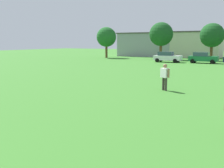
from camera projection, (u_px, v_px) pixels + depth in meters
ground_plane at (179, 71)px, 31.00m from camera, size 160.00×160.00×0.00m
bystander_near_trees at (165, 75)px, 18.23m from camera, size 0.75×0.59×1.80m
parked_car_white_0 at (167, 57)px, 43.73m from camera, size 4.30×2.02×1.68m
parked_car_green_1 at (203, 58)px, 41.77m from camera, size 4.30×2.02×1.68m
tree_far_left at (106, 37)px, 55.28m from camera, size 4.00×4.00×6.24m
tree_left at (161, 34)px, 50.43m from camera, size 4.41×4.41×6.87m
tree_right at (212, 35)px, 46.75m from camera, size 4.14×4.14×6.46m
house_left at (149, 44)px, 62.87m from camera, size 12.81×8.54×5.31m
house_right at (195, 44)px, 57.81m from camera, size 10.99×8.33×5.42m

